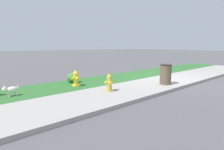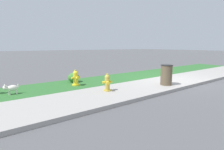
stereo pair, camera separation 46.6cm
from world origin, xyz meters
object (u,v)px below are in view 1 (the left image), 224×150
Objects in this scene: fire_hydrant_across_street at (109,83)px; small_white_dog at (11,90)px; trash_bin at (166,74)px; fire_hydrant_mid_block at (76,79)px; shrub_bush_mid_verge at (73,78)px.

fire_hydrant_across_street is 1.31× the size of small_white_dog.
small_white_dog is at bearing 157.49° from trash_bin.
fire_hydrant_mid_block is 0.76m from shrub_bush_mid_verge.
trash_bin reaches higher than fire_hydrant_across_street.
fire_hydrant_mid_block is 3.89m from trash_bin.
fire_hydrant_across_street is 1.66m from fire_hydrant_mid_block.
fire_hydrant_mid_block is 2.43m from small_white_dog.
fire_hydrant_mid_block is (-0.54, 1.57, 0.00)m from fire_hydrant_across_street.
fire_hydrant_mid_block is at bearing -49.71° from fire_hydrant_across_street.
trash_bin is 4.19m from shrub_bush_mid_verge.
fire_hydrant_mid_block is at bearing 144.47° from trash_bin.
small_white_dog is (-2.42, 0.06, -0.10)m from fire_hydrant_mid_block.
small_white_dog is 2.73m from shrub_bush_mid_verge.
trash_bin is at bearing 157.60° from small_white_dog.
fire_hydrant_across_street is 0.99× the size of fire_hydrant_mid_block.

